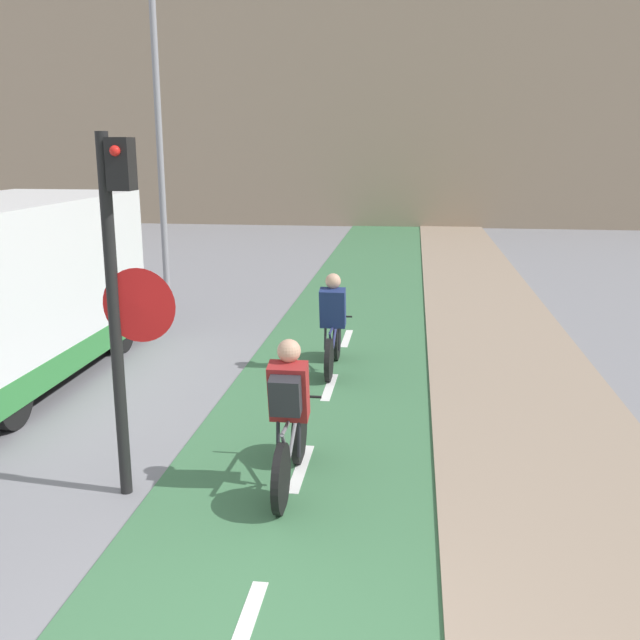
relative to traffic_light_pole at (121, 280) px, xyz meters
name	(u,v)px	position (x,y,z in m)	size (l,w,h in m)	color
building_row_background	(392,77)	(1.49, 25.28, 3.86)	(60.00, 5.20, 11.80)	gray
traffic_light_pole	(121,280)	(0.00, 0.00, 0.00)	(0.67, 0.25, 3.31)	black
street_lamp_far	(155,63)	(-2.84, 9.07, 2.79)	(0.36, 0.36, 8.09)	gray
cyclist_near	(289,418)	(1.44, 0.29, -1.34)	(0.46, 1.68, 1.47)	black
cyclist_far	(333,327)	(1.44, 3.96, -1.39)	(0.46, 1.62, 1.44)	black
van	(1,295)	(-2.97, 2.92, -0.82)	(2.16, 4.90, 2.49)	white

